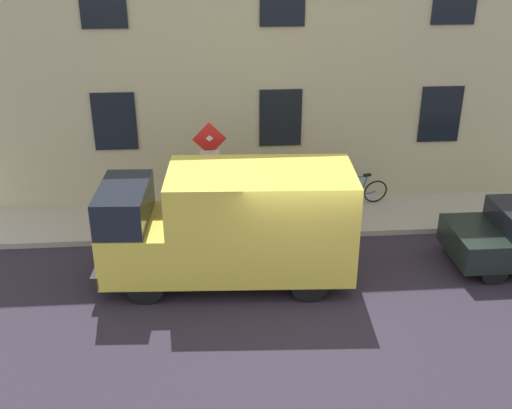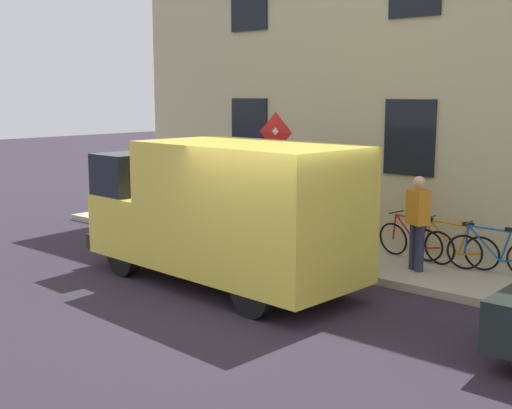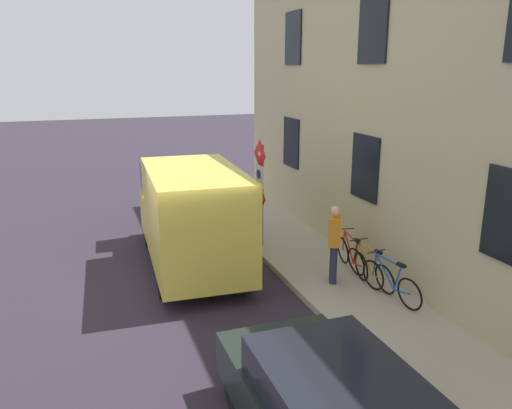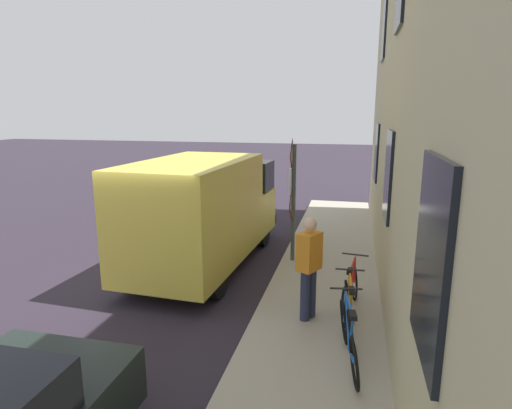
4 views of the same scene
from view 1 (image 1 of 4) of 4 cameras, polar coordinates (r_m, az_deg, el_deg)
The scene contains 9 objects.
ground_plane at distance 13.22m, azimuth 4.20°, elevation -7.62°, with size 80.00×80.00×0.00m, color #2B2430.
sidewalk_slab at distance 15.98m, azimuth 2.57°, elevation -1.22°, with size 2.13×17.47×0.14m, color #ADA391.
building_facade at distance 16.09m, azimuth 2.22°, elevation 13.13°, with size 0.75×15.47×7.64m.
sign_post_stacked at distance 14.37m, azimuth -4.26°, elevation 3.32°, with size 0.15×0.56×2.69m.
delivery_van at distance 12.84m, azimuth -2.23°, elevation -1.78°, with size 2.27×5.43×2.50m.
bicycle_blue at distance 16.60m, azimuth 9.36°, elevation 1.17°, with size 0.48×1.71×0.89m.
bicycle_orange at distance 16.44m, azimuth 6.76°, elevation 1.10°, with size 0.46×1.72×0.89m.
bicycle_red at distance 16.32m, azimuth 4.11°, elevation 1.03°, with size 0.46×1.71×0.89m.
pedestrian at distance 15.54m, azimuth 5.90°, elevation 1.95°, with size 0.41×0.47×1.72m.
Camera 1 is at (-11.02, 1.80, 7.08)m, focal length 43.03 mm.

